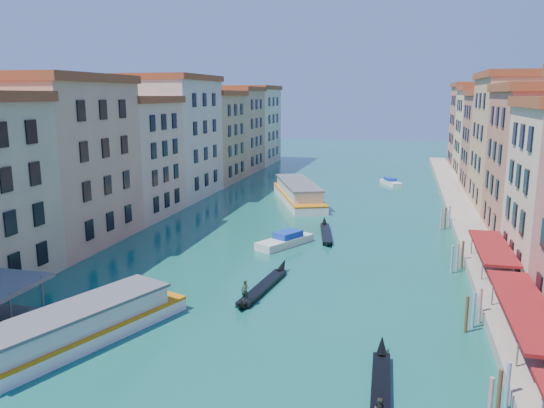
{
  "coord_description": "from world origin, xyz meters",
  "views": [
    {
      "loc": [
        13.4,
        -14.73,
        17.59
      ],
      "look_at": [
        -0.24,
        39.51,
        6.09
      ],
      "focal_mm": 35.0,
      "sensor_mm": 36.0,
      "label": 1
    }
  ],
  "objects": [
    {
      "name": "restaurant_awnings",
      "position": [
        22.19,
        23.0,
        2.99
      ],
      "size": [
        3.2,
        44.55,
        3.12
      ],
      "color": "maroon",
      "rests_on": "ground"
    },
    {
      "name": "vaporetto_near",
      "position": [
        -8.96,
        16.07,
        1.24
      ],
      "size": [
        10.52,
        18.74,
        2.75
      ],
      "rotation": [
        0.0,
        0.0,
        -0.37
      ],
      "color": "white",
      "rests_on": "ground"
    },
    {
      "name": "right_bank_palazzos",
      "position": [
        30.0,
        65.0,
        9.75
      ],
      "size": [
        12.8,
        128.4,
        21.0
      ],
      "color": "#A6513C",
      "rests_on": "ground"
    },
    {
      "name": "left_bank_palazzos",
      "position": [
        -26.0,
        64.68,
        9.71
      ],
      "size": [
        12.8,
        128.4,
        21.0
      ],
      "color": "tan",
      "rests_on": "ground"
    },
    {
      "name": "motorboat_far",
      "position": [
        10.96,
        92.73,
        0.52
      ],
      "size": [
        4.66,
        6.71,
        1.34
      ],
      "rotation": [
        0.0,
        0.0,
        0.45
      ],
      "color": "silver",
      "rests_on": "ground"
    },
    {
      "name": "quay",
      "position": [
        22.0,
        65.0,
        0.5
      ],
      "size": [
        4.0,
        140.0,
        1.0
      ],
      "primitive_type": "cube",
      "color": "gray",
      "rests_on": "ground"
    },
    {
      "name": "motorboat_mid",
      "position": [
        0.08,
        44.82,
        0.63
      ],
      "size": [
        6.0,
        8.07,
        1.63
      ],
      "rotation": [
        0.0,
        0.0,
        -0.51
      ],
      "color": "silver",
      "rests_on": "ground"
    },
    {
      "name": "gondola_right",
      "position": [
        12.71,
        14.35,
        0.47
      ],
      "size": [
        1.45,
        12.22,
        2.44
      ],
      "rotation": [
        0.0,
        0.0,
        0.03
      ],
      "color": "black",
      "rests_on": "ground"
    },
    {
      "name": "mooring_poles_right",
      "position": [
        19.1,
        28.8,
        1.3
      ],
      "size": [
        1.44,
        54.24,
        3.2
      ],
      "color": "#56331D",
      "rests_on": "ground"
    },
    {
      "name": "gondola_far",
      "position": [
        4.09,
        50.63,
        0.36
      ],
      "size": [
        3.27,
        12.44,
        1.77
      ],
      "rotation": [
        0.0,
        0.0,
        0.19
      ],
      "color": "black",
      "rests_on": "ground"
    },
    {
      "name": "vaporetto_far",
      "position": [
        -3.7,
        71.31,
        1.52
      ],
      "size": [
        13.19,
        22.94,
        3.37
      ],
      "rotation": [
        0.0,
        0.0,
        0.38
      ],
      "color": "silver",
      "rests_on": "ground"
    },
    {
      "name": "gondola_fore",
      "position": [
        1.31,
        29.91,
        0.42
      ],
      "size": [
        2.45,
        12.61,
        2.52
      ],
      "rotation": [
        0.0,
        0.0,
        -0.12
      ],
      "color": "black",
      "rests_on": "ground"
    }
  ]
}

